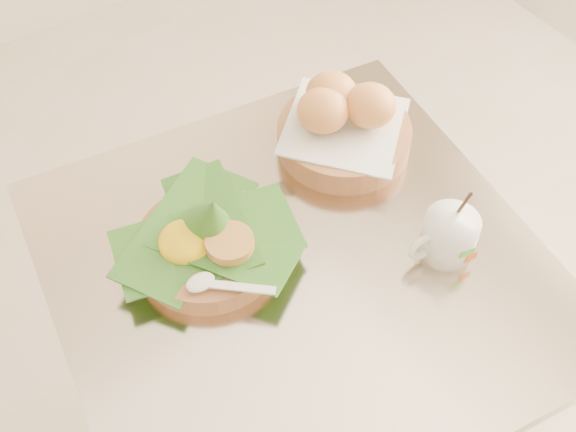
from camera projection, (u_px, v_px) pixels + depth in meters
cafe_table at (297, 338)px, 1.24m from camera, size 0.79×0.79×0.75m
rice_basket at (207, 240)px, 1.05m from camera, size 0.27×0.27×0.13m
bread_basket at (343, 124)px, 1.19m from camera, size 0.27×0.27×0.12m
coffee_mug at (448, 235)px, 1.05m from camera, size 0.11×0.08×0.14m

